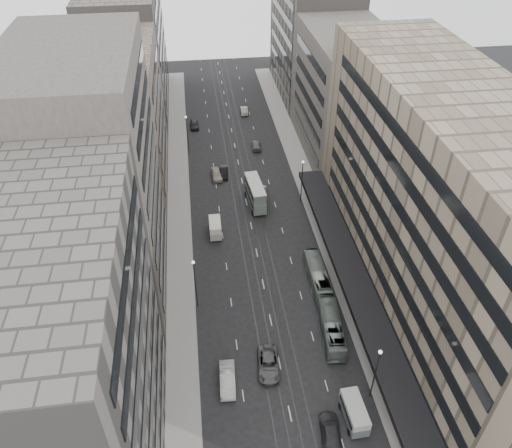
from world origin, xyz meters
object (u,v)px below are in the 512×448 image
bus_far (318,276)px  sedan_2 (268,364)px  vw_microbus (354,412)px  double_decker (255,193)px  panel_van (215,227)px  bus_near (331,326)px  sedan_1 (228,379)px

bus_far → sedan_2: size_ratio=1.80×
vw_microbus → double_decker: bearing=94.8°
vw_microbus → panel_van: bearing=108.0°
bus_far → vw_microbus: 21.87m
panel_van → sedan_2: size_ratio=0.76×
bus_near → panel_van: bearing=-53.6°
bus_far → vw_microbus: bearing=88.4°
panel_van → sedan_1: size_ratio=0.82×
bus_near → double_decker: double_decker is taller
double_decker → vw_microbus: (5.38, -42.72, -0.92)m
vw_microbus → sedan_1: vw_microbus is taller
double_decker → panel_van: (-7.60, -7.66, -0.92)m
sedan_1 → sedan_2: (5.16, 1.56, -0.08)m
panel_van → sedan_2: panel_van is taller
panel_van → sedan_1: bearing=-90.1°
panel_van → sedan_2: 27.40m
double_decker → panel_van: 10.83m
double_decker → sedan_2: bearing=-99.8°
vw_microbus → sedan_2: size_ratio=0.89×
bus_far → double_decker: 21.84m
double_decker → bus_far: bearing=-78.0°
bus_far → double_decker: double_decker is taller
panel_van → sedan_2: bearing=-79.3°
bus_near → vw_microbus: size_ratio=2.04×
bus_near → bus_far: (0.43, 9.51, -0.01)m
sedan_1 → sedan_2: 5.39m
vw_microbus → sedan_2: vw_microbus is taller
double_decker → sedan_1: double_decker is taller
vw_microbus → sedan_2: (-8.36, 8.06, -0.69)m
bus_near → vw_microbus: bus_near is taller
panel_van → vw_microbus: bearing=-68.7°
panel_van → bus_far: bearing=-42.5°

